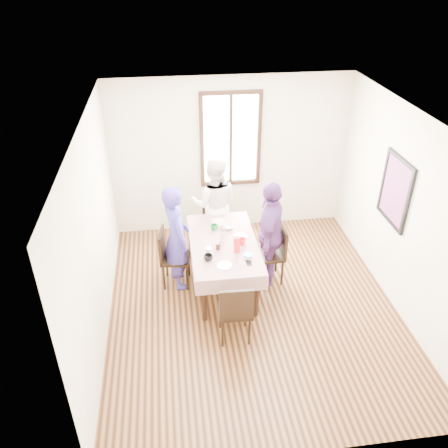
{
  "coord_description": "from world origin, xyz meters",
  "views": [
    {
      "loc": [
        -1.05,
        -4.86,
        4.37
      ],
      "look_at": [
        -0.34,
        0.48,
        1.1
      ],
      "focal_mm": 36.6,
      "sensor_mm": 36.0,
      "label": 1
    }
  ],
  "objects_px": {
    "dining_table": "(224,264)",
    "chair_near": "(235,309)",
    "person_right": "(269,234)",
    "chair_left": "(176,258)",
    "person_far": "(215,205)",
    "person_left": "(176,237)",
    "chair_right": "(269,254)",
    "chair_far": "(215,222)"
  },
  "relations": [
    {
      "from": "chair_far",
      "to": "person_left",
      "type": "relative_size",
      "value": 0.56
    },
    {
      "from": "dining_table",
      "to": "chair_near",
      "type": "bearing_deg",
      "value": -90.0
    },
    {
      "from": "dining_table",
      "to": "chair_right",
      "type": "bearing_deg",
      "value": 4.03
    },
    {
      "from": "chair_left",
      "to": "person_left",
      "type": "distance_m",
      "value": 0.36
    },
    {
      "from": "chair_right",
      "to": "chair_far",
      "type": "bearing_deg",
      "value": 32.78
    },
    {
      "from": "dining_table",
      "to": "person_right",
      "type": "relative_size",
      "value": 0.95
    },
    {
      "from": "person_far",
      "to": "person_left",
      "type": "bearing_deg",
      "value": 63.82
    },
    {
      "from": "dining_table",
      "to": "chair_right",
      "type": "height_order",
      "value": "chair_right"
    },
    {
      "from": "dining_table",
      "to": "person_far",
      "type": "relative_size",
      "value": 0.97
    },
    {
      "from": "person_right",
      "to": "chair_near",
      "type": "bearing_deg",
      "value": -9.97
    },
    {
      "from": "dining_table",
      "to": "chair_near",
      "type": "xyz_separation_m",
      "value": [
        0.0,
        -1.07,
        0.08
      ]
    },
    {
      "from": "dining_table",
      "to": "person_left",
      "type": "bearing_deg",
      "value": 167.74
    },
    {
      "from": "chair_right",
      "to": "chair_far",
      "type": "relative_size",
      "value": 1.0
    },
    {
      "from": "person_far",
      "to": "chair_far",
      "type": "bearing_deg",
      "value": -79.58
    },
    {
      "from": "chair_left",
      "to": "person_far",
      "type": "height_order",
      "value": "person_far"
    },
    {
      "from": "chair_far",
      "to": "chair_near",
      "type": "height_order",
      "value": "same"
    },
    {
      "from": "person_left",
      "to": "person_right",
      "type": "distance_m",
      "value": 1.35
    },
    {
      "from": "chair_near",
      "to": "person_far",
      "type": "height_order",
      "value": "person_far"
    },
    {
      "from": "chair_right",
      "to": "dining_table",
      "type": "bearing_deg",
      "value": 92.76
    },
    {
      "from": "dining_table",
      "to": "person_left",
      "type": "height_order",
      "value": "person_left"
    },
    {
      "from": "chair_right",
      "to": "person_right",
      "type": "relative_size",
      "value": 0.55
    },
    {
      "from": "chair_far",
      "to": "chair_near",
      "type": "xyz_separation_m",
      "value": [
        0.0,
        -2.15,
        0.0
      ]
    },
    {
      "from": "person_left",
      "to": "chair_left",
      "type": "bearing_deg",
      "value": 75.42
    },
    {
      "from": "chair_right",
      "to": "person_left",
      "type": "distance_m",
      "value": 1.41
    },
    {
      "from": "dining_table",
      "to": "person_right",
      "type": "height_order",
      "value": "person_right"
    },
    {
      "from": "person_far",
      "to": "person_right",
      "type": "height_order",
      "value": "person_right"
    },
    {
      "from": "chair_left",
      "to": "person_right",
      "type": "bearing_deg",
      "value": 94.12
    },
    {
      "from": "person_far",
      "to": "person_right",
      "type": "relative_size",
      "value": 0.97
    },
    {
      "from": "chair_left",
      "to": "person_left",
      "type": "relative_size",
      "value": 0.56
    },
    {
      "from": "chair_near",
      "to": "person_far",
      "type": "bearing_deg",
      "value": 91.65
    },
    {
      "from": "chair_far",
      "to": "chair_near",
      "type": "bearing_deg",
      "value": 95.49
    },
    {
      "from": "person_left",
      "to": "person_far",
      "type": "height_order",
      "value": "person_left"
    },
    {
      "from": "chair_left",
      "to": "person_left",
      "type": "bearing_deg",
      "value": 98.2
    },
    {
      "from": "chair_far",
      "to": "person_far",
      "type": "bearing_deg",
      "value": 95.49
    },
    {
      "from": "dining_table",
      "to": "person_left",
      "type": "relative_size",
      "value": 0.96
    },
    {
      "from": "chair_right",
      "to": "person_right",
      "type": "distance_m",
      "value": 0.37
    },
    {
      "from": "person_left",
      "to": "person_right",
      "type": "height_order",
      "value": "person_right"
    },
    {
      "from": "chair_left",
      "to": "chair_right",
      "type": "bearing_deg",
      "value": 94.17
    },
    {
      "from": "chair_near",
      "to": "person_left",
      "type": "relative_size",
      "value": 0.56
    },
    {
      "from": "chair_right",
      "to": "person_left",
      "type": "xyz_separation_m",
      "value": [
        -1.37,
        0.1,
        0.36
      ]
    },
    {
      "from": "chair_near",
      "to": "person_left",
      "type": "distance_m",
      "value": 1.44
    },
    {
      "from": "person_left",
      "to": "person_right",
      "type": "xyz_separation_m",
      "value": [
        1.35,
        -0.1,
        0.01
      ]
    }
  ]
}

